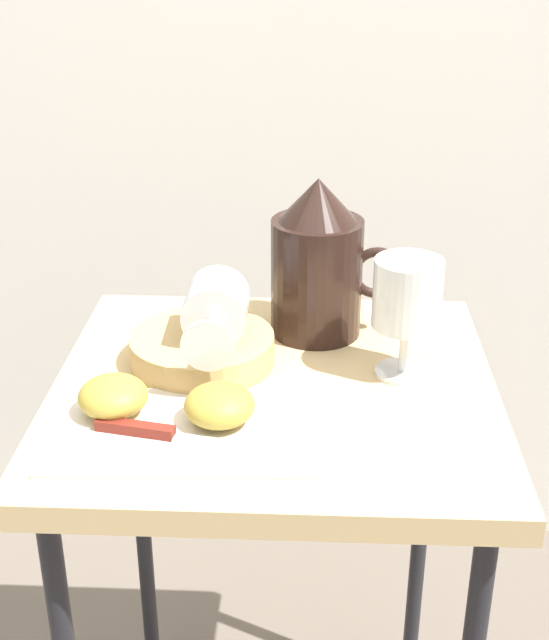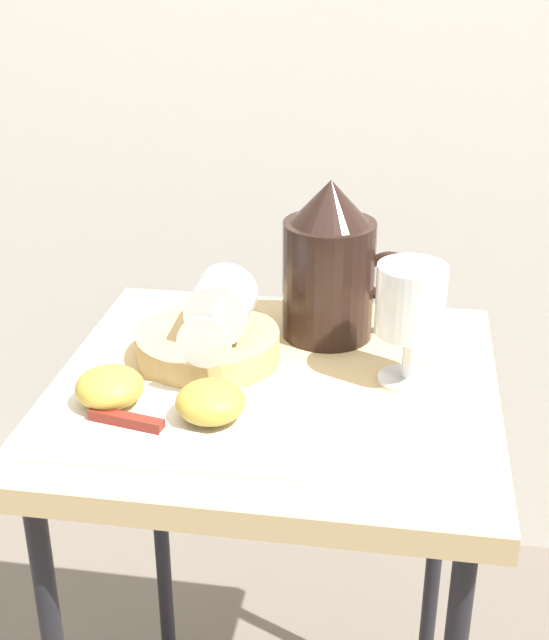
# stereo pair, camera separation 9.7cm
# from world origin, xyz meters

# --- Properties ---
(table) EXTENTS (0.51, 0.48, 0.70)m
(table) POSITION_xyz_m (0.00, 0.00, 0.63)
(table) COLOR tan
(table) RESTS_ON ground_plane
(linen_napkin) EXTENTS (0.29, 0.18, 0.00)m
(linen_napkin) POSITION_xyz_m (-0.09, -0.11, 0.70)
(linen_napkin) COLOR silver
(linen_napkin) RESTS_ON table
(basket_tray) EXTENTS (0.17, 0.17, 0.03)m
(basket_tray) POSITION_xyz_m (-0.09, 0.05, 0.72)
(basket_tray) COLOR tan
(basket_tray) RESTS_ON table
(pitcher) EXTENTS (0.17, 0.11, 0.20)m
(pitcher) POSITION_xyz_m (0.05, 0.14, 0.78)
(pitcher) COLOR black
(pitcher) RESTS_ON table
(wine_glass_upright) EXTENTS (0.08, 0.08, 0.14)m
(wine_glass_upright) POSITION_xyz_m (0.15, 0.03, 0.80)
(wine_glass_upright) COLOR silver
(wine_glass_upright) RESTS_ON table
(wine_glass_tipped_near) EXTENTS (0.08, 0.14, 0.08)m
(wine_glass_tipped_near) POSITION_xyz_m (-0.07, 0.04, 0.77)
(wine_glass_tipped_near) COLOR silver
(wine_glass_tipped_near) RESTS_ON basket_tray
(apple_half_left) EXTENTS (0.07, 0.07, 0.04)m
(apple_half_left) POSITION_xyz_m (-0.17, -0.08, 0.73)
(apple_half_left) COLOR #B29938
(apple_half_left) RESTS_ON linen_napkin
(apple_half_right) EXTENTS (0.07, 0.07, 0.04)m
(apple_half_right) POSITION_xyz_m (-0.05, -0.09, 0.73)
(apple_half_right) COLOR #B29938
(apple_half_right) RESTS_ON linen_napkin
(knife) EXTENTS (0.23, 0.06, 0.01)m
(knife) POSITION_xyz_m (-0.10, -0.13, 0.71)
(knife) COLOR silver
(knife) RESTS_ON linen_napkin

